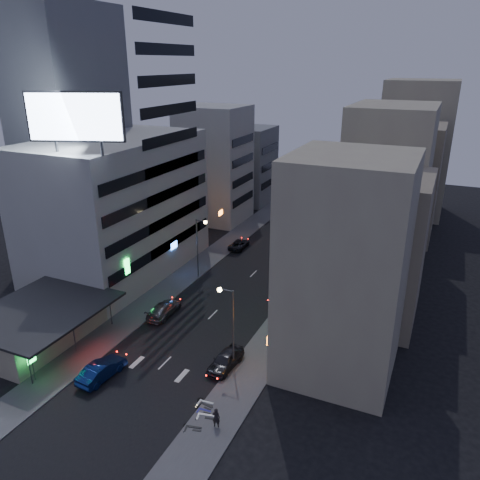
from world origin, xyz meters
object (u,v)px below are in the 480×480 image
Objects in this scene: parked_car_right_mid at (280,293)px; scooter_black_a at (202,421)px; parked_car_left at (239,244)px; road_car_silver at (164,309)px; parked_car_right_near at (226,360)px; scooter_blue at (212,406)px; scooter_silver_b at (214,397)px; person at (216,418)px; parked_car_right_far at (308,251)px; scooter_silver_a at (215,409)px; scooter_black_b at (213,401)px; road_car_blue at (102,370)px.

scooter_black_a is at bearing -92.43° from parked_car_right_mid.
parked_car_left is 37.99m from scooter_black_a.
parked_car_right_mid is at bearing -140.92° from road_car_silver.
parked_car_right_near is 2.81× the size of scooter_blue.
scooter_black_a is (1.76, -7.82, -0.10)m from parked_car_right_near.
scooter_blue is at bearing -167.27° from scooter_silver_b.
road_car_silver is 3.04× the size of person.
parked_car_left is at bearing 124.05° from parked_car_right_mid.
parked_car_right_mid is at bearing -95.15° from parked_car_right_far.
parked_car_right_near is 12.13m from road_car_silver.
scooter_silver_b is at bearing -4.16° from scooter_black_a.
scooter_silver_b is (-0.69, 1.25, -0.03)m from scooter_silver_a.
parked_car_left is (-11.20, 27.89, -0.17)m from parked_car_right_near.
parked_car_right_near is 29.28m from parked_car_right_far.
parked_car_left is 22.00m from road_car_silver.
scooter_silver_b is at bearing 28.46° from scooter_black_b.
parked_car_left is at bearing 18.31° from scooter_silver_b.
parked_car_right_mid is at bearing 129.15° from parked_car_left.
parked_car_right_near is 1.11× the size of parked_car_right_mid.
scooter_silver_b is at bearing -94.45° from parked_car_right_far.
parked_car_right_mid is 0.85× the size of parked_car_right_far.
road_car_silver is 2.70× the size of scooter_black_a.
scooter_blue is at bearing -94.12° from parked_car_right_far.
scooter_black_b is (2.17, -34.70, -0.03)m from parked_car_right_far.
parked_car_left is at bearing 17.45° from scooter_blue.
parked_car_left is at bearing -81.21° from person.
parked_car_right_near is 0.94× the size of parked_car_right_far.
scooter_black_a is at bearing -178.30° from scooter_blue.
road_car_blue is 11.07m from scooter_black_b.
scooter_black_a is at bearing 157.81° from scooter_silver_a.
parked_car_left is 0.92× the size of parked_car_right_far.
person is at bearing -144.52° from scooter_blue.
parked_car_right_far is 2.93× the size of person.
scooter_black_b is at bearing -6.63° from scooter_black_a.
parked_car_right_far is at bearing 11.53° from scooter_black_b.
parked_car_right_far reaches higher than scooter_silver_b.
parked_car_right_near is at bearing -143.50° from road_car_blue.
road_car_blue reaches higher than parked_car_right_near.
parked_car_right_mid is 2.54× the size of scooter_blue.
scooter_black_a is 1.62m from scooter_silver_a.
parked_car_right_far is 34.77m from scooter_black_b.
parked_car_right_far is (10.54, 1.38, 0.09)m from parked_car_left.
parked_car_right_near is 0.95× the size of road_car_blue.
road_car_blue is 11.93m from road_car_silver.
person reaches higher than scooter_blue.
parked_car_right_mid is 2.20× the size of scooter_silver_b.
road_car_blue is 10.93m from scooter_silver_b.
person is at bearing -151.95° from scooter_silver_b.
scooter_silver_b reaches higher than scooter_black_a.
road_car_silver is 2.76× the size of scooter_black_b.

